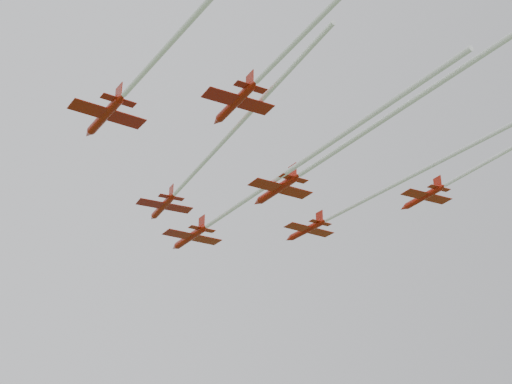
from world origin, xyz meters
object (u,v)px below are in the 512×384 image
object	(u,v)px
jet_row2_right	(361,202)
jet_row3_left	(157,58)
jet_row4_left	(309,28)
jet_row3_mid	(325,158)
jet_row2_left	(196,171)
jet_row3_right	(466,173)
jet_lead	(244,201)

from	to	relation	value
jet_row2_right	jet_row3_left	xyz separation A→B (m)	(-34.19, -23.12, 1.67)
jet_row4_left	jet_row3_mid	bearing A→B (deg)	52.88
jet_row2_left	jet_row2_right	xyz separation A→B (m)	(24.77, 2.01, -0.11)
jet_row3_left	jet_row3_right	xyz separation A→B (m)	(46.58, 14.87, 1.04)
jet_row3_right	jet_row4_left	xyz separation A→B (m)	(-34.66, -26.41, -2.81)
jet_row2_left	jet_row4_left	size ratio (longest dim) A/B	0.93
jet_row3_left	jet_row3_mid	xyz separation A→B (m)	(23.93, 12.20, -1.57)
jet_lead	jet_row2_right	xyz separation A→B (m)	(15.68, -5.89, -0.40)
jet_row3_mid	jet_row4_left	distance (m)	26.61
jet_row2_left	jet_row3_left	xyz separation A→B (m)	(-9.43, -21.11, 1.56)
jet_lead	jet_row2_left	bearing A→B (deg)	-152.00
jet_lead	jet_row4_left	distance (m)	41.09
jet_row2_right	jet_row2_left	bearing A→B (deg)	170.34
jet_row2_right	jet_row3_mid	distance (m)	14.98
jet_row3_left	jet_row3_mid	size ratio (longest dim) A/B	1.12
jet_lead	jet_row2_right	bearing A→B (deg)	-33.58
jet_row2_left	jet_row3_right	size ratio (longest dim) A/B	1.23
jet_row2_right	jet_row4_left	world-z (taller)	jet_row2_right
jet_row3_left	jet_row4_left	xyz separation A→B (m)	(11.92, -11.55, -1.78)
jet_row2_right	jet_row3_right	bearing A→B (deg)	-47.98
jet_lead	jet_row4_left	bearing A→B (deg)	-112.23
jet_row3_left	jet_row4_left	size ratio (longest dim) A/B	0.98
jet_lead	jet_row2_left	size ratio (longest dim) A/B	1.25
jet_row3_mid	jet_row4_left	world-z (taller)	jet_row3_mid
jet_row3_left	jet_row3_mid	distance (m)	26.91
jet_row4_left	jet_row2_right	bearing A→B (deg)	47.00
jet_row2_right	jet_row3_mid	size ratio (longest dim) A/B	1.05
jet_lead	jet_row3_left	xyz separation A→B (m)	(-18.52, -29.01, 1.27)
jet_row2_right	jet_row4_left	distance (m)	41.21
jet_row4_left	jet_row3_left	bearing A→B (deg)	125.63
jet_row2_left	jet_row3_right	bearing A→B (deg)	-16.87
jet_row2_right	jet_row3_mid	world-z (taller)	jet_row3_mid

